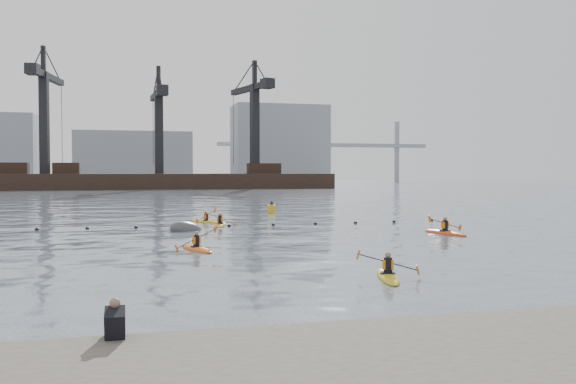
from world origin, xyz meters
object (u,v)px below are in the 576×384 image
nav_buoy (272,209)px  kayaker_4 (445,232)px  kayaker_0 (197,248)px  kayaker_1 (388,275)px  kayaker_3 (220,225)px  kayaker_5 (206,221)px  mooring_buoy (186,230)px

nav_buoy → kayaker_4: bearing=-72.9°
kayaker_4 → kayaker_0: bearing=2.0°
kayaker_1 → nav_buoy: bearing=99.7°
kayaker_0 → kayaker_4: bearing=-4.3°
nav_buoy → kayaker_3: bearing=-118.2°
kayaker_5 → mooring_buoy: kayaker_5 is taller
kayaker_0 → mooring_buoy: bearing=69.7°
kayaker_5 → kayaker_4: bearing=-80.9°
kayaker_5 → nav_buoy: (6.65, 8.23, 0.29)m
mooring_buoy → nav_buoy: bearing=58.2°
kayaker_4 → kayaker_5: size_ratio=1.42×
kayaker_1 → kayaker_5: kayaker_1 is taller
mooring_buoy → nav_buoy: 16.15m
kayaker_3 → kayaker_5: (-0.56, 3.14, -0.01)m
kayaker_3 → kayaker_5: 3.19m
kayaker_0 → kayaker_5: 15.19m
kayaker_1 → kayaker_5: (-3.46, 24.16, -0.01)m
kayaker_0 → kayaker_1: size_ratio=0.97×
kayaker_5 → mooring_buoy: size_ratio=1.15×
kayaker_4 → nav_buoy: kayaker_4 is taller
mooring_buoy → kayaker_0: bearing=-92.0°
kayaker_3 → nav_buoy: (6.09, 11.37, 0.28)m
kayaker_3 → mooring_buoy: bearing=-116.5°
kayaker_1 → mooring_buoy: size_ratio=1.46×
kayaker_1 → nav_buoy: 32.54m
mooring_buoy → kayaker_3: bearing=44.1°
kayaker_4 → nav_buoy: 20.46m
mooring_buoy → kayaker_5: bearing=71.2°
nav_buoy → kayaker_0: bearing=-110.8°
kayaker_0 → kayaker_4: 15.32m
kayaker_4 → mooring_buoy: size_ratio=1.63×
kayaker_4 → nav_buoy: size_ratio=2.93×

